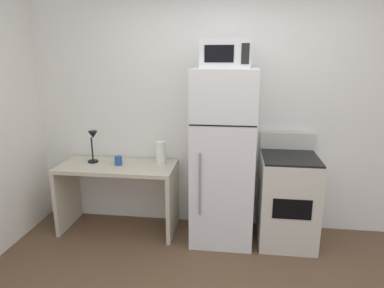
{
  "coord_description": "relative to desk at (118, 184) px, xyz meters",
  "views": [
    {
      "loc": [
        0.08,
        -1.99,
        1.89
      ],
      "look_at": [
        -0.32,
        1.1,
        1.08
      ],
      "focal_mm": 31.95,
      "sensor_mm": 36.0,
      "label": 1
    }
  ],
  "objects": [
    {
      "name": "wall_back_white",
      "position": [
        1.17,
        0.35,
        0.77
      ],
      "size": [
        5.0,
        0.1,
        2.6
      ],
      "primitive_type": "cube",
      "color": "white",
      "rests_on": "ground"
    },
    {
      "name": "desk",
      "position": [
        0.0,
        0.0,
        0.0
      ],
      "size": [
        1.24,
        0.56,
        0.75
      ],
      "color": "beige",
      "rests_on": "ground"
    },
    {
      "name": "desk_lamp",
      "position": [
        -0.27,
        0.05,
        0.46
      ],
      "size": [
        0.14,
        0.12,
        0.35
      ],
      "color": "black",
      "rests_on": "desk"
    },
    {
      "name": "paper_towel_roll",
      "position": [
        0.45,
        0.12,
        0.34
      ],
      "size": [
        0.11,
        0.11,
        0.24
      ],
      "primitive_type": "cylinder",
      "color": "white",
      "rests_on": "desk"
    },
    {
      "name": "coffee_mug",
      "position": [
        0.02,
        0.0,
        0.27
      ],
      "size": [
        0.08,
        0.08,
        0.09
      ],
      "primitive_type": "cylinder",
      "color": "#264C99",
      "rests_on": "desk"
    },
    {
      "name": "refrigerator",
      "position": [
        1.13,
        -0.03,
        0.36
      ],
      "size": [
        0.62,
        0.64,
        1.77
      ],
      "color": "white",
      "rests_on": "ground"
    },
    {
      "name": "microwave",
      "position": [
        1.13,
        -0.05,
        1.37
      ],
      "size": [
        0.46,
        0.35,
        0.26
      ],
      "color": "silver",
      "rests_on": "refrigerator"
    },
    {
      "name": "oven_range",
      "position": [
        1.8,
        -0.02,
        -0.06
      ],
      "size": [
        0.56,
        0.61,
        1.1
      ],
      "color": "beige",
      "rests_on": "ground"
    }
  ]
}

